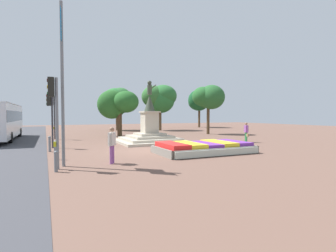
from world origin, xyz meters
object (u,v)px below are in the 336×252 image
object	(u,v)px
kerb_bollard_south	(56,161)
kerb_bollard_mid_b	(50,143)
banner_pole	(62,76)
traffic_light_far_corner	(53,110)
traffic_light_mid_block	(50,110)
pedestrian_near_planter	(112,143)
city_bus	(0,119)
traffic_light_near_crossing	(54,106)
kerb_bollard_mid_a	(55,150)
pedestrian_with_handbag	(246,131)
flower_planter	(204,148)
statue_monument	(150,133)

from	to	relation	value
kerb_bollard_south	kerb_bollard_mid_b	world-z (taller)	kerb_bollard_mid_b
banner_pole	traffic_light_far_corner	bearing A→B (deg)	90.05
traffic_light_mid_block	kerb_bollard_south	xyz separation A→B (m)	(0.02, -8.22, -2.13)
pedestrian_near_planter	city_bus	bearing A→B (deg)	112.63
traffic_light_near_crossing	kerb_bollard_mid_a	world-z (taller)	traffic_light_near_crossing
traffic_light_near_crossing	city_bus	world-z (taller)	traffic_light_near_crossing
traffic_light_mid_block	traffic_light_near_crossing	bearing A→B (deg)	-89.98
pedestrian_with_handbag	kerb_bollard_mid_b	xyz separation A→B (m)	(-14.77, 0.77, -0.41)
flower_planter	pedestrian_near_planter	distance (m)	5.91
kerb_bollard_mid_a	traffic_light_mid_block	bearing A→B (deg)	91.04
city_bus	pedestrian_with_handbag	distance (m)	21.47
banner_pole	kerb_bollard_mid_b	size ratio (longest dim) A/B	7.33
traffic_light_near_crossing	kerb_bollard_south	xyz separation A→B (m)	(0.01, -0.55, -2.17)
flower_planter	banner_pole	size ratio (longest dim) A/B	0.80
statue_monument	traffic_light_mid_block	size ratio (longest dim) A/B	1.43
statue_monument	traffic_light_near_crossing	size ratio (longest dim) A/B	1.39
flower_planter	traffic_light_near_crossing	world-z (taller)	traffic_light_near_crossing
traffic_light_mid_block	pedestrian_near_planter	bearing A→B (deg)	-71.78
traffic_light_far_corner	traffic_light_mid_block	bearing A→B (deg)	-92.96
flower_planter	traffic_light_mid_block	world-z (taller)	traffic_light_mid_block
flower_planter	kerb_bollard_mid_b	xyz separation A→B (m)	(-8.31, 4.39, 0.21)
traffic_light_mid_block	traffic_light_far_corner	distance (m)	6.87
traffic_light_far_corner	kerb_bollard_mid_b	bearing A→B (deg)	-93.01
kerb_bollard_mid_a	banner_pole	bearing A→B (deg)	-82.31
traffic_light_far_corner	pedestrian_with_handbag	bearing A→B (deg)	-33.67
traffic_light_near_crossing	kerb_bollard_mid_b	distance (m)	6.13
traffic_light_mid_block	kerb_bollard_mid_b	world-z (taller)	traffic_light_mid_block
kerb_bollard_mid_a	kerb_bollard_mid_b	world-z (taller)	same
traffic_light_mid_block	banner_pole	world-z (taller)	banner_pole
traffic_light_near_crossing	city_bus	distance (m)	16.13
flower_planter	traffic_light_far_corner	world-z (taller)	traffic_light_far_corner
flower_planter	banner_pole	world-z (taller)	banner_pole
statue_monument	pedestrian_near_planter	world-z (taller)	statue_monument
traffic_light_far_corner	kerb_bollard_mid_a	bearing A→B (deg)	-91.26
city_bus	kerb_bollard_mid_a	xyz separation A→B (m)	(4.06, -13.01, -1.35)
traffic_light_far_corner	city_bus	xyz separation A→B (m)	(-4.32, 1.09, -0.84)
kerb_bollard_mid_b	pedestrian_near_planter	bearing A→B (deg)	-65.18
banner_pole	kerb_bollard_mid_a	size ratio (longest dim) A/B	7.33
traffic_light_mid_block	traffic_light_far_corner	size ratio (longest dim) A/B	0.93
traffic_light_near_crossing	traffic_light_far_corner	world-z (taller)	traffic_light_far_corner
statue_monument	pedestrian_with_handbag	world-z (taller)	statue_monument
traffic_light_near_crossing	traffic_light_far_corner	distance (m)	14.53
traffic_light_far_corner	kerb_bollard_mid_b	size ratio (longest dim) A/B	4.04
flower_planter	pedestrian_with_handbag	world-z (taller)	pedestrian_with_handbag
flower_planter	traffic_light_near_crossing	size ratio (longest dim) A/B	1.50
kerb_bollard_mid_b	traffic_light_mid_block	bearing A→B (deg)	86.82
traffic_light_mid_block	kerb_bollard_mid_b	size ratio (longest dim) A/B	3.76
banner_pole	kerb_bollard_mid_a	xyz separation A→B (m)	(-0.28, 2.04, -3.43)
traffic_light_far_corner	kerb_bollard_mid_b	distance (m)	9.04
flower_planter	pedestrian_with_handbag	size ratio (longest dim) A/B	3.48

